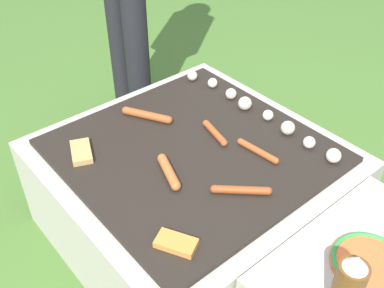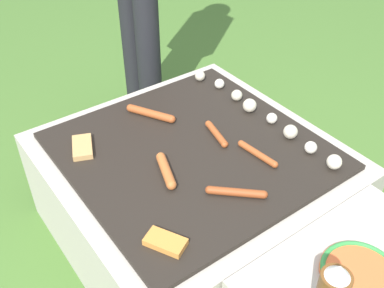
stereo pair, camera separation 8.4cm
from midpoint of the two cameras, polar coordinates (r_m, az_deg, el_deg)
name	(u,v)px [view 1 (the left image)]	position (r m, az deg, el deg)	size (l,w,h in m)	color
ground_plane	(192,229)	(1.85, -1.33, -10.82)	(14.00, 14.00, 0.00)	#47702D
grill	(192,192)	(1.70, -1.43, -6.20)	(0.94, 0.94, 0.42)	#B2AA9E
sausage_front_right	(241,190)	(1.39, 4.53, -5.88)	(0.14, 0.15, 0.03)	#93421E
sausage_front_center	(147,115)	(1.71, -7.15, 3.63)	(0.19, 0.12, 0.03)	#A34C23
sausage_back_left	(258,151)	(1.54, 6.79, -0.90)	(0.17, 0.04, 0.02)	#A34C23
sausage_mid_left	(169,172)	(1.45, -4.64, -3.55)	(0.16, 0.08, 0.03)	#B7602D
sausage_mid_right	(215,133)	(1.61, 1.41, 1.40)	(0.15, 0.05, 0.02)	#A34C23
bread_slice_center	(176,243)	(1.25, -4.01, -12.49)	(0.13, 0.11, 0.02)	#D18438
bread_slice_right	(81,152)	(1.59, -15.37, -0.99)	(0.14, 0.11, 0.02)	tan
mushroom_row	(261,113)	(1.71, 7.39, 3.92)	(0.76, 0.07, 0.05)	beige
plate_colorful	(370,263)	(1.28, 19.94, -14.11)	(0.21, 0.21, 0.02)	orange
condiment_bottle	(348,288)	(1.10, 17.02, -17.11)	(0.07, 0.07, 0.21)	brown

